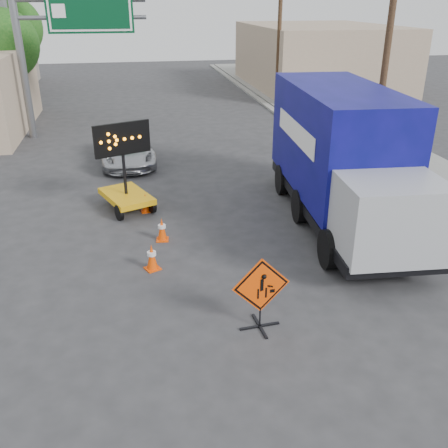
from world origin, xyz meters
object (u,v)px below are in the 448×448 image
object	(u,v)px
construction_sign	(261,292)
pickup_truck	(127,148)
box_truck	(341,165)
arrow_board	(126,191)

from	to	relation	value
construction_sign	pickup_truck	bearing A→B (deg)	96.99
construction_sign	box_truck	distance (m)	6.38
pickup_truck	box_truck	size ratio (longest dim) A/B	0.54
construction_sign	arrow_board	distance (m)	7.69
pickup_truck	construction_sign	bearing A→B (deg)	-80.67
arrow_board	pickup_truck	world-z (taller)	arrow_board
construction_sign	pickup_truck	distance (m)	12.67
arrow_board	box_truck	distance (m)	6.97
construction_sign	box_truck	world-z (taller)	box_truck
construction_sign	pickup_truck	xyz separation A→B (m)	(-2.59, 12.40, -0.24)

